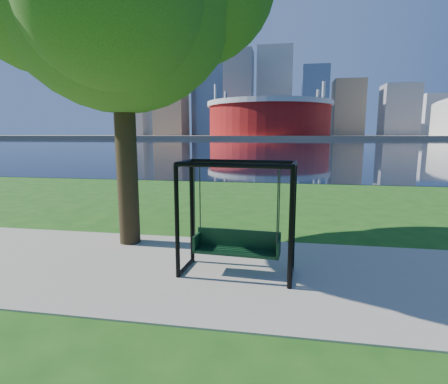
# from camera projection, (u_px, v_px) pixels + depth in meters

# --- Properties ---
(ground) EXTENTS (900.00, 900.00, 0.00)m
(ground) POSITION_uv_depth(u_px,v_px,m) (234.00, 263.00, 7.04)
(ground) COLOR #1E5114
(ground) RESTS_ON ground
(path) EXTENTS (120.00, 4.00, 0.03)m
(path) POSITION_uv_depth(u_px,v_px,m) (230.00, 272.00, 6.55)
(path) COLOR #9E937F
(path) RESTS_ON ground
(river) EXTENTS (900.00, 180.00, 0.02)m
(river) POSITION_uv_depth(u_px,v_px,m) (282.00, 143.00, 106.22)
(river) COLOR black
(river) RESTS_ON ground
(far_bank) EXTENTS (900.00, 228.00, 2.00)m
(far_bank) POSITION_uv_depth(u_px,v_px,m) (284.00, 137.00, 304.41)
(far_bank) COLOR #937F60
(far_bank) RESTS_ON ground
(stadium) EXTENTS (83.00, 83.00, 32.00)m
(stadium) POSITION_uv_depth(u_px,v_px,m) (269.00, 117.00, 234.92)
(stadium) COLOR maroon
(stadium) RESTS_ON far_bank
(skyline) EXTENTS (392.00, 66.00, 96.50)m
(skyline) POSITION_uv_depth(u_px,v_px,m) (280.00, 97.00, 312.51)
(skyline) COLOR gray
(skyline) RESTS_ON far_bank
(swing) EXTENTS (2.10, 1.02, 2.10)m
(swing) POSITION_uv_depth(u_px,v_px,m) (237.00, 221.00, 6.29)
(swing) COLOR black
(swing) RESTS_ON ground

